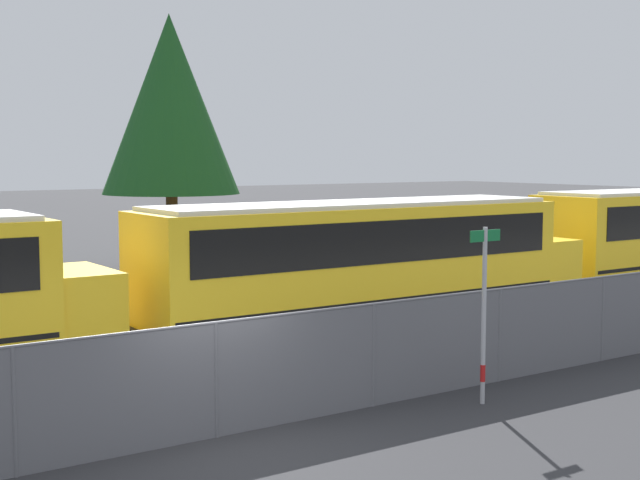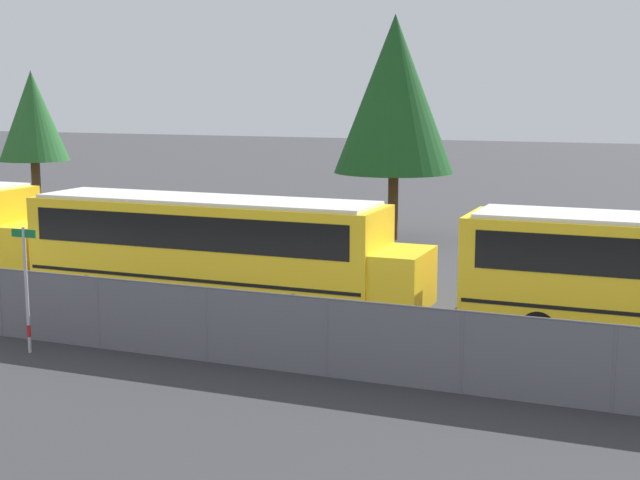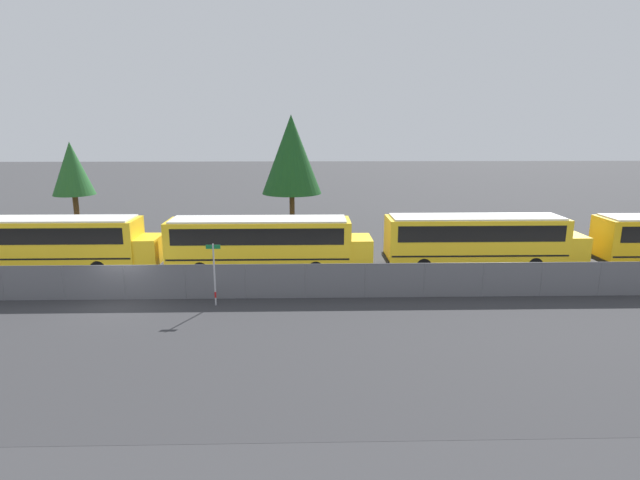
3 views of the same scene
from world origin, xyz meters
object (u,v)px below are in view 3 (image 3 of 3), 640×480
object	(u,v)px
school_bus_4	(264,240)
tree_1	(291,155)
school_bus_3	(52,240)
school_bus_5	(479,237)
street_sign	(214,273)
tree_0	(72,169)

from	to	relation	value
school_bus_4	tree_1	world-z (taller)	tree_1
school_bus_3	tree_1	xyz separation A→B (m)	(14.09, 13.33, 4.31)
school_bus_3	tree_1	size ratio (longest dim) A/B	1.29
school_bus_3	school_bus_5	size ratio (longest dim) A/B	1.00
school_bus_5	street_sign	bearing A→B (deg)	-156.98
school_bus_3	school_bus_4	world-z (taller)	same
school_bus_3	street_sign	xyz separation A→B (m)	(10.91, -6.36, -0.27)
tree_0	tree_1	world-z (taller)	tree_1
street_sign	tree_1	distance (m)	20.46
tree_0	school_bus_3	bearing A→B (deg)	-71.74
school_bus_4	street_sign	size ratio (longest dim) A/B	3.94
school_bus_4	street_sign	bearing A→B (deg)	-107.77
school_bus_4	tree_0	distance (m)	21.34
school_bus_3	tree_0	size ratio (longest dim) A/B	1.67
school_bus_3	street_sign	size ratio (longest dim) A/B	3.94
school_bus_3	tree_0	xyz separation A→B (m)	(-4.05, 12.26, 3.22)
school_bus_5	tree_0	bearing A→B (deg)	157.94
school_bus_4	street_sign	world-z (taller)	school_bus_4
school_bus_3	school_bus_4	xyz separation A→B (m)	(12.81, -0.42, 0.00)
school_bus_3	school_bus_4	bearing A→B (deg)	-1.86
school_bus_5	tree_0	size ratio (longest dim) A/B	1.67
school_bus_5	tree_0	xyz separation A→B (m)	(-30.08, 12.19, 3.22)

